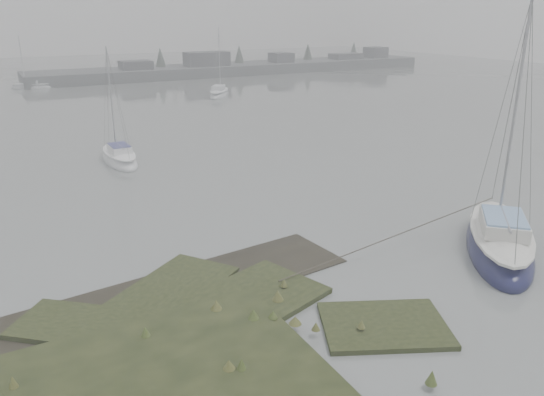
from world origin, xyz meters
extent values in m
plane|color=slate|center=(0.00, 30.00, 0.00)|extent=(160.00, 160.00, 0.00)
cube|color=#4C4F51|center=(26.00, 62.00, 0.60)|extent=(60.00, 8.00, 1.60)
cube|color=#424247|center=(10.00, 61.00, 1.40)|extent=(4.00, 3.00, 2.20)
cube|color=#424247|center=(20.00, 61.00, 1.80)|extent=(6.00, 3.00, 3.00)
cube|color=#424247|center=(32.00, 61.00, 1.55)|extent=(3.00, 3.00, 2.50)
cube|color=#424247|center=(44.00, 61.00, 1.30)|extent=(5.00, 3.00, 2.00)
cube|color=#424247|center=(50.00, 61.00, 1.70)|extent=(3.00, 3.00, 2.80)
cone|color=#384238|center=(14.00, 63.00, 2.20)|extent=(2.00, 2.00, 3.50)
cone|color=#384238|center=(26.00, 63.00, 2.20)|extent=(2.00, 2.00, 3.50)
cone|color=#384238|center=(38.00, 63.00, 2.20)|extent=(2.00, 2.00, 3.50)
cone|color=#384238|center=(47.00, 63.00, 2.20)|extent=(2.00, 2.00, 3.50)
ellipsoid|color=#0E0F34|center=(7.68, 1.48, 0.12)|extent=(6.51, 6.60, 1.69)
ellipsoid|color=silver|center=(7.68, 1.48, 0.80)|extent=(5.55, 5.64, 0.48)
cube|color=silver|center=(7.47, 1.27, 1.22)|extent=(2.74, 2.76, 0.50)
cube|color=#7596C2|center=(7.47, 1.27, 1.49)|extent=(2.53, 2.54, 0.08)
cylinder|color=#939399|center=(8.31, 2.13, 5.13)|extent=(0.11, 0.11, 7.97)
cylinder|color=#939399|center=(7.33, 1.13, 1.49)|extent=(2.01, 2.06, 0.09)
ellipsoid|color=silver|center=(-1.85, 20.99, 0.09)|extent=(1.75, 5.13, 1.24)
ellipsoid|color=white|center=(-1.85, 20.99, 0.58)|extent=(1.41, 4.47, 0.35)
cube|color=white|center=(-1.85, 20.77, 0.89)|extent=(1.12, 1.77, 0.36)
cube|color=navy|center=(-1.85, 20.77, 1.09)|extent=(1.05, 1.62, 0.06)
cylinder|color=#939399|center=(-1.86, 21.65, 3.76)|extent=(0.08, 0.08, 5.84)
cylinder|color=#939399|center=(-1.85, 20.63, 1.09)|extent=(0.10, 2.04, 0.07)
ellipsoid|color=#AFB5B9|center=(13.90, 42.57, 0.09)|extent=(4.57, 5.41, 1.31)
ellipsoid|color=white|center=(13.90, 42.57, 0.62)|extent=(3.88, 4.64, 0.37)
cube|color=white|center=(13.77, 42.38, 0.94)|extent=(2.01, 2.17, 0.38)
cube|color=#ABAFB7|center=(13.77, 42.38, 1.15)|extent=(1.86, 2.00, 0.06)
cylinder|color=#939399|center=(14.31, 43.13, 3.96)|extent=(0.08, 0.08, 6.15)
cylinder|color=#939399|center=(13.68, 42.26, 1.15)|extent=(1.31, 1.79, 0.07)
ellipsoid|color=#ACB0B7|center=(-3.20, 58.78, 0.08)|extent=(4.82, 3.30, 1.12)
ellipsoid|color=silver|center=(-3.20, 58.78, 0.53)|extent=(4.16, 2.78, 0.32)
cube|color=silver|center=(-3.02, 58.69, 0.80)|extent=(1.85, 1.56, 0.33)
cube|color=#B4BAC0|center=(-3.02, 58.69, 0.99)|extent=(1.70, 1.44, 0.05)
cylinder|color=#939399|center=(-3.74, 59.02, 3.39)|extent=(0.07, 0.07, 5.27)
cylinder|color=#939399|center=(-2.90, 58.64, 0.99)|extent=(1.70, 0.82, 0.06)
camera|label=1|loc=(-8.57, -10.42, 8.51)|focal=35.00mm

